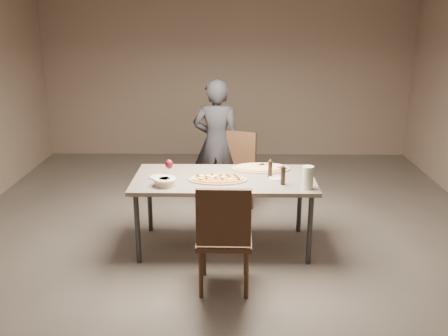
{
  "coord_description": "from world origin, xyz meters",
  "views": [
    {
      "loc": [
        0.07,
        -4.71,
        2.33
      ],
      "look_at": [
        0.0,
        0.0,
        0.85
      ],
      "focal_mm": 40.0,
      "sensor_mm": 36.0,
      "label": 1
    }
  ],
  "objects_px": {
    "pepper_mill_left": "(283,175)",
    "chair_far": "(235,168)",
    "zucchini_pizza": "(218,179)",
    "diner": "(217,143)",
    "chair_near": "(224,233)",
    "dining_table": "(224,183)",
    "ham_pizza": "(261,168)",
    "carafe": "(308,178)",
    "bread_basket": "(165,181)"
  },
  "relations": [
    {
      "from": "zucchini_pizza",
      "to": "chair_far",
      "type": "xyz_separation_m",
      "value": [
        0.18,
        1.09,
        -0.23
      ]
    },
    {
      "from": "zucchini_pizza",
      "to": "chair_near",
      "type": "height_order",
      "value": "chair_near"
    },
    {
      "from": "diner",
      "to": "chair_near",
      "type": "bearing_deg",
      "value": 100.08
    },
    {
      "from": "ham_pizza",
      "to": "chair_near",
      "type": "bearing_deg",
      "value": -124.54
    },
    {
      "from": "zucchini_pizza",
      "to": "diner",
      "type": "distance_m",
      "value": 1.28
    },
    {
      "from": "pepper_mill_left",
      "to": "diner",
      "type": "distance_m",
      "value": 1.55
    },
    {
      "from": "zucchini_pizza",
      "to": "carafe",
      "type": "bearing_deg",
      "value": -28.31
    },
    {
      "from": "carafe",
      "to": "chair_far",
      "type": "height_order",
      "value": "carafe"
    },
    {
      "from": "bread_basket",
      "to": "pepper_mill_left",
      "type": "height_order",
      "value": "pepper_mill_left"
    },
    {
      "from": "carafe",
      "to": "bread_basket",
      "type": "bearing_deg",
      "value": 177.16
    },
    {
      "from": "chair_near",
      "to": "bread_basket",
      "type": "bearing_deg",
      "value": 132.49
    },
    {
      "from": "ham_pizza",
      "to": "chair_near",
      "type": "height_order",
      "value": "chair_near"
    },
    {
      "from": "dining_table",
      "to": "carafe",
      "type": "xyz_separation_m",
      "value": [
        0.78,
        -0.31,
        0.17
      ]
    },
    {
      "from": "pepper_mill_left",
      "to": "chair_near",
      "type": "bearing_deg",
      "value": -128.83
    },
    {
      "from": "ham_pizza",
      "to": "zucchini_pizza",
      "type": "bearing_deg",
      "value": -157.51
    },
    {
      "from": "pepper_mill_left",
      "to": "diner",
      "type": "relative_size",
      "value": 0.12
    },
    {
      "from": "dining_table",
      "to": "diner",
      "type": "bearing_deg",
      "value": 95.24
    },
    {
      "from": "zucchini_pizza",
      "to": "carafe",
      "type": "distance_m",
      "value": 0.88
    },
    {
      "from": "bread_basket",
      "to": "chair_near",
      "type": "distance_m",
      "value": 0.9
    },
    {
      "from": "zucchini_pizza",
      "to": "bread_basket",
      "type": "xyz_separation_m",
      "value": [
        -0.5,
        -0.16,
        0.03
      ]
    },
    {
      "from": "pepper_mill_left",
      "to": "chair_far",
      "type": "height_order",
      "value": "chair_far"
    },
    {
      "from": "zucchini_pizza",
      "to": "chair_near",
      "type": "relative_size",
      "value": 0.58
    },
    {
      "from": "dining_table",
      "to": "pepper_mill_left",
      "type": "relative_size",
      "value": 9.19
    },
    {
      "from": "zucchini_pizza",
      "to": "chair_near",
      "type": "xyz_separation_m",
      "value": [
        0.07,
        -0.8,
        -0.21
      ]
    },
    {
      "from": "carafe",
      "to": "diner",
      "type": "height_order",
      "value": "diner"
    },
    {
      "from": "ham_pizza",
      "to": "carafe",
      "type": "distance_m",
      "value": 0.72
    },
    {
      "from": "pepper_mill_left",
      "to": "chair_far",
      "type": "xyz_separation_m",
      "value": [
        -0.44,
        1.21,
        -0.31
      ]
    },
    {
      "from": "dining_table",
      "to": "chair_near",
      "type": "relative_size",
      "value": 1.81
    },
    {
      "from": "pepper_mill_left",
      "to": "chair_far",
      "type": "bearing_deg",
      "value": 110.2
    },
    {
      "from": "pepper_mill_left",
      "to": "diner",
      "type": "height_order",
      "value": "diner"
    },
    {
      "from": "bread_basket",
      "to": "chair_far",
      "type": "xyz_separation_m",
      "value": [
        0.68,
        1.25,
        -0.26
      ]
    },
    {
      "from": "dining_table",
      "to": "chair_near",
      "type": "height_order",
      "value": "chair_near"
    },
    {
      "from": "zucchini_pizza",
      "to": "diner",
      "type": "height_order",
      "value": "diner"
    },
    {
      "from": "dining_table",
      "to": "pepper_mill_left",
      "type": "bearing_deg",
      "value": -19.55
    },
    {
      "from": "dining_table",
      "to": "chair_near",
      "type": "distance_m",
      "value": 0.9
    },
    {
      "from": "zucchini_pizza",
      "to": "pepper_mill_left",
      "type": "height_order",
      "value": "pepper_mill_left"
    },
    {
      "from": "bread_basket",
      "to": "chair_far",
      "type": "bearing_deg",
      "value": 61.34
    },
    {
      "from": "chair_near",
      "to": "chair_far",
      "type": "xyz_separation_m",
      "value": [
        0.11,
        1.89,
        -0.02
      ]
    },
    {
      "from": "zucchini_pizza",
      "to": "diner",
      "type": "relative_size",
      "value": 0.36
    },
    {
      "from": "ham_pizza",
      "to": "chair_far",
      "type": "bearing_deg",
      "value": 93.05
    },
    {
      "from": "bread_basket",
      "to": "chair_far",
      "type": "distance_m",
      "value": 1.45
    },
    {
      "from": "zucchini_pizza",
      "to": "pepper_mill_left",
      "type": "distance_m",
      "value": 0.64
    },
    {
      "from": "bread_basket",
      "to": "ham_pizza",
      "type": "bearing_deg",
      "value": 28.97
    },
    {
      "from": "chair_near",
      "to": "chair_far",
      "type": "height_order",
      "value": "chair_near"
    },
    {
      "from": "dining_table",
      "to": "diner",
      "type": "relative_size",
      "value": 1.14
    },
    {
      "from": "chair_near",
      "to": "pepper_mill_left",
      "type": "bearing_deg",
      "value": 51.96
    },
    {
      "from": "pepper_mill_left",
      "to": "carafe",
      "type": "xyz_separation_m",
      "value": [
        0.22,
        -0.11,
        0.02
      ]
    },
    {
      "from": "carafe",
      "to": "zucchini_pizza",
      "type": "bearing_deg",
      "value": 165.13
    },
    {
      "from": "dining_table",
      "to": "chair_near",
      "type": "xyz_separation_m",
      "value": [
        0.01,
        -0.89,
        -0.14
      ]
    },
    {
      "from": "zucchini_pizza",
      "to": "chair_far",
      "type": "height_order",
      "value": "chair_far"
    }
  ]
}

